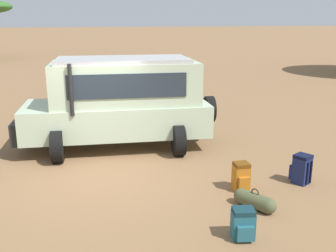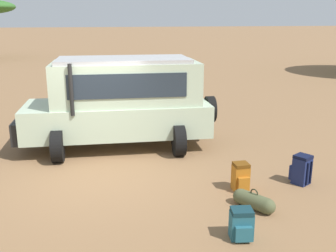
# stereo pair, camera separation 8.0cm
# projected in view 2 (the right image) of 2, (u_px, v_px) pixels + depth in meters

# --- Properties ---
(ground_plane) EXTENTS (320.00, 320.00, 0.00)m
(ground_plane) POSITION_uv_depth(u_px,v_px,m) (100.00, 178.00, 8.78)
(ground_plane) COLOR olive
(safari_vehicle) EXTENTS (5.44, 3.06, 2.44)m
(safari_vehicle) POSITION_uv_depth(u_px,v_px,m) (121.00, 101.00, 10.59)
(safari_vehicle) COLOR #B2C6A8
(safari_vehicle) RESTS_ON ground_plane
(backpack_beside_front_wheel) EXTENTS (0.43, 0.48, 0.64)m
(backpack_beside_front_wheel) POSITION_uv_depth(u_px,v_px,m) (301.00, 170.00, 8.40)
(backpack_beside_front_wheel) COLOR navy
(backpack_beside_front_wheel) RESTS_ON ground_plane
(backpack_cluster_center) EXTENTS (0.33, 0.40, 0.59)m
(backpack_cluster_center) POSITION_uv_depth(u_px,v_px,m) (241.00, 177.00, 8.08)
(backpack_cluster_center) COLOR #B26619
(backpack_cluster_center) RESTS_ON ground_plane
(backpack_near_rear_wheel) EXTENTS (0.40, 0.42, 0.51)m
(backpack_near_rear_wheel) POSITION_uv_depth(u_px,v_px,m) (241.00, 224.00, 6.30)
(backpack_near_rear_wheel) COLOR #235B6B
(backpack_near_rear_wheel) RESTS_ON ground_plane
(duffel_bag_low_black_case) EXTENTS (0.58, 0.81, 0.40)m
(duffel_bag_low_black_case) POSITION_uv_depth(u_px,v_px,m) (254.00, 201.00, 7.32)
(duffel_bag_low_black_case) COLOR #4C5133
(duffel_bag_low_black_case) RESTS_ON ground_plane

